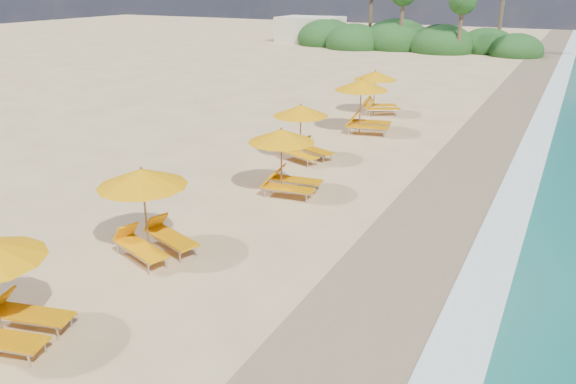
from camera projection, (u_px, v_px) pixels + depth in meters
name	position (u px, v px, depth m)	size (l,w,h in m)	color
ground	(288.00, 231.00, 16.03)	(160.00, 160.00, 0.00)	#D6B07D
wet_sand	(426.00, 261.00, 14.31)	(4.00, 160.00, 0.01)	#8B7153
surf_foam	(540.00, 285.00, 13.14)	(4.00, 160.00, 0.01)	white
station_3	(148.00, 206.00, 14.29)	(3.00, 2.94, 2.36)	olive
station_4	(286.00, 157.00, 18.44)	(2.64, 2.50, 2.27)	olive
station_5	(304.00, 129.00, 21.99)	(2.89, 2.83, 2.25)	olive
station_6	(365.00, 102.00, 25.94)	(3.10, 2.98, 2.56)	olive
station_7	(378.00, 89.00, 29.67)	(3.12, 3.12, 2.34)	olive
treeline	(405.00, 40.00, 57.70)	(25.80, 8.80, 9.74)	#163D14
beach_building	(310.00, 29.00, 64.81)	(7.00, 5.00, 2.80)	beige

